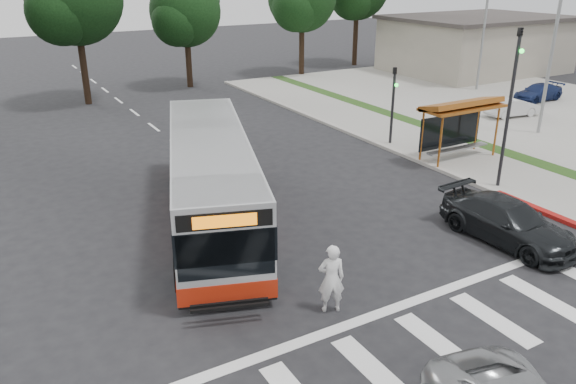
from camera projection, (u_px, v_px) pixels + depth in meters
ground at (326, 258)px, 17.89m from camera, size 140.00×140.00×0.00m
sidewalk_east at (417, 142)px, 29.38m from camera, size 4.00×40.00×0.12m
curb_east at (387, 148)px, 28.45m from camera, size 0.30×40.00×0.15m
curb_east_red at (563, 220)px, 20.41m from camera, size 0.32×6.00×0.15m
parking_lot at (536, 108)px, 36.53m from camera, size 18.00×36.00×0.10m
commercial_building at (475, 46)px, 48.60m from camera, size 14.00×10.00×4.40m
building_roof_cap at (479, 18)px, 47.72m from camera, size 14.60×10.60×0.30m
crosswalk_ladder at (437, 342)px, 13.87m from camera, size 18.00×2.60×0.01m
bus_shelter at (460, 112)px, 26.10m from camera, size 4.20×1.60×2.86m
traffic_signal_ne_tall at (511, 96)px, 22.07m from camera, size 0.18×0.37×6.50m
traffic_signal_ne_short at (393, 98)px, 28.22m from camera, size 0.18×0.37×4.00m
lot_light_front at (557, 23)px, 28.81m from camera, size 1.90×0.35×9.01m
lot_light_mid at (487, 7)px, 39.62m from camera, size 1.90×0.35×9.01m
tree_north_b at (186, 10)px, 41.13m from camera, size 5.72×5.33×8.43m
transit_bus at (211, 180)px, 19.96m from camera, size 6.41×12.33×3.13m
pedestrian at (331, 278)px, 14.82m from camera, size 0.84×0.70×1.97m
dark_sedan at (508, 222)px, 18.76m from camera, size 2.22×4.96×1.41m
parked_car_1 at (512, 107)px, 34.10m from camera, size 3.54×1.65×1.12m
parked_car_3 at (538, 92)px, 38.08m from camera, size 3.90×1.70×1.12m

